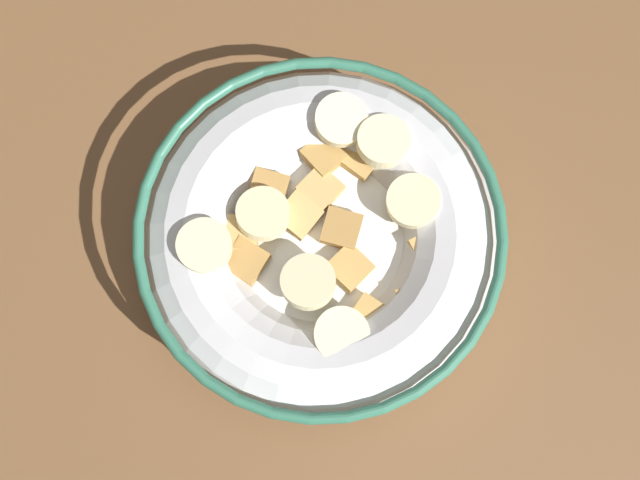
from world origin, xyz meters
TOP-DOWN VIEW (x-y plane):
  - ground_plane at (0.00, 0.00)cm, footprint 111.28×111.28cm
  - cereal_bowl at (-0.02, 0.02)cm, footprint 19.08×19.08cm

SIDE VIEW (x-z plane):
  - ground_plane at x=0.00cm, z-range -2.00..0.00cm
  - cereal_bowl at x=-0.02cm, z-range -0.02..5.80cm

